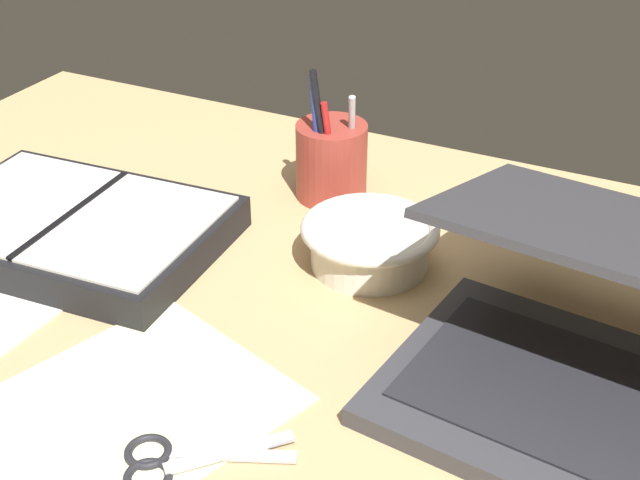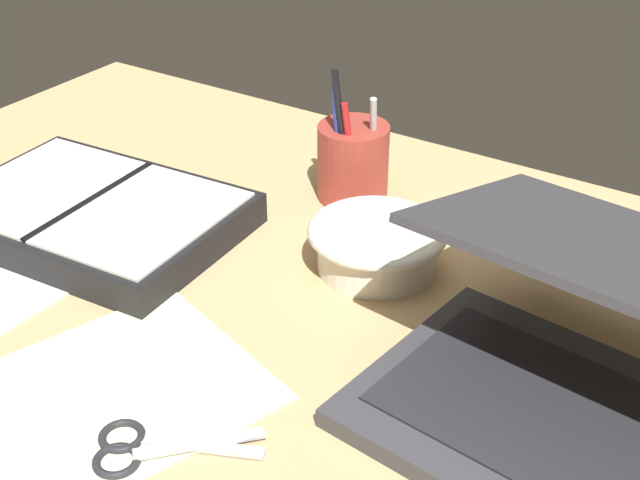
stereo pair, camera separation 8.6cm
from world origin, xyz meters
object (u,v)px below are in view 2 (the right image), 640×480
at_px(laptop, 588,368).
at_px(planner, 94,215).
at_px(bowl, 377,245).
at_px(pen_cup, 353,161).
at_px(scissors, 141,448).

height_order(laptop, planner, laptop).
relative_size(laptop, planner, 1.08).
xyz_separation_m(bowl, pen_cup, (-0.10, 0.12, 0.02)).
bearing_deg(laptop, bowl, 163.77).
bearing_deg(bowl, laptop, -22.82).
bearing_deg(laptop, planner, -173.83).
bearing_deg(scissors, pen_cup, 64.63).
xyz_separation_m(laptop, planner, (-0.57, 0.00, -0.03)).
distance_m(pen_cup, planner, 0.31).
xyz_separation_m(planner, scissors, (0.29, -0.23, -0.02)).
bearing_deg(bowl, scissors, -93.72).
bearing_deg(pen_cup, bowl, -49.60).
bearing_deg(bowl, pen_cup, 130.40).
bearing_deg(pen_cup, laptop, -32.52).
distance_m(laptop, scissors, 0.37).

